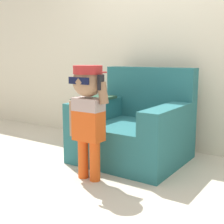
% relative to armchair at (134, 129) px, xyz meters
% --- Properties ---
extents(ground_plane, '(10.00, 10.00, 0.00)m').
position_rel_armchair_xyz_m(ground_plane, '(0.11, -0.11, -0.33)').
color(ground_plane, beige).
extents(wall_back, '(10.00, 0.05, 2.60)m').
position_rel_armchair_xyz_m(wall_back, '(0.11, 0.63, 0.97)').
color(wall_back, beige).
rests_on(wall_back, ground_plane).
extents(armchair, '(1.10, 0.97, 0.99)m').
position_rel_armchair_xyz_m(armchair, '(0.00, 0.00, 0.00)').
color(armchair, '#286B70').
rests_on(armchair, ground_plane).
extents(person_child, '(0.42, 0.32, 1.04)m').
position_rel_armchair_xyz_m(person_child, '(-0.05, -0.73, 0.36)').
color(person_child, '#E05119').
rests_on(person_child, ground_plane).
extents(side_table, '(0.31, 0.31, 0.50)m').
position_rel_armchair_xyz_m(side_table, '(-0.88, 0.15, -0.03)').
color(side_table, white).
rests_on(side_table, ground_plane).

